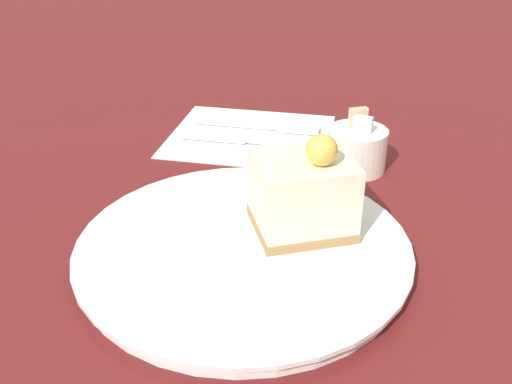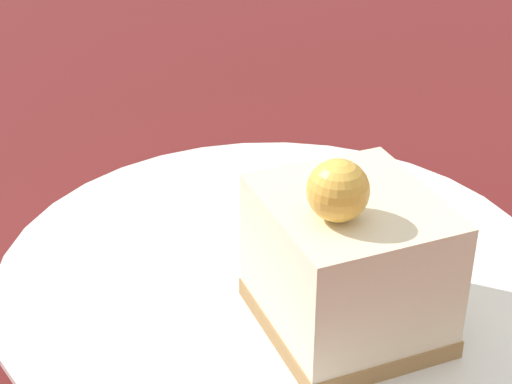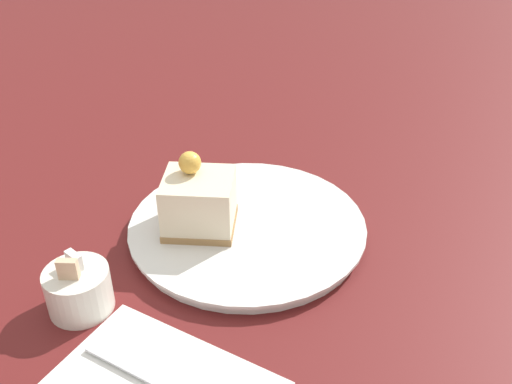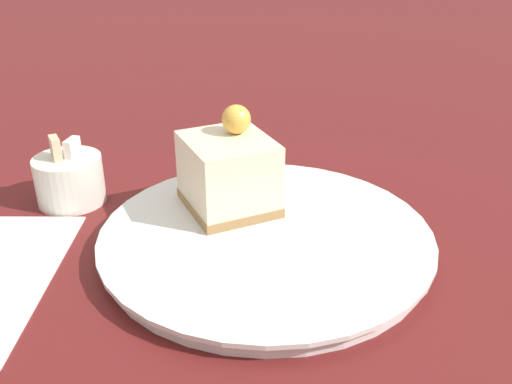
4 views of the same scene
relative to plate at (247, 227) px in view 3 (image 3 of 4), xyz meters
The scene contains 4 objects.
ground_plane 0.02m from the plate, 62.46° to the left, with size 4.00×4.00×0.00m, color #5B1919.
plate is the anchor object (origin of this frame).
cake_slice 0.07m from the plate, 115.69° to the left, with size 0.09×0.10×0.09m.
sugar_bowl 0.21m from the plate, 145.67° to the left, with size 0.07×0.07×0.07m.
Camera 3 is at (-0.53, -0.20, 0.43)m, focal length 40.00 mm.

